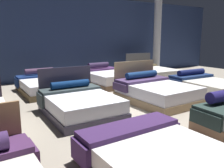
{
  "coord_description": "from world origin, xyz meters",
  "views": [
    {
      "loc": [
        -3.18,
        -4.83,
        1.79
      ],
      "look_at": [
        -0.08,
        0.29,
        0.57
      ],
      "focal_mm": 37.22,
      "sensor_mm": 36.0,
      "label": 1
    }
  ],
  "objects_px": {
    "bed_5": "(79,103)",
    "support_pillar": "(157,38)",
    "bed_1": "(163,161)",
    "bed_7": "(206,85)",
    "bed_11": "(152,73)",
    "bed_10": "(107,78)",
    "bed_6": "(156,92)",
    "bed_9": "(46,85)"
  },
  "relations": [
    {
      "from": "bed_1",
      "to": "bed_7",
      "type": "relative_size",
      "value": 1.0
    },
    {
      "from": "bed_9",
      "to": "bed_11",
      "type": "distance_m",
      "value": 4.6
    },
    {
      "from": "bed_5",
      "to": "support_pillar",
      "type": "height_order",
      "value": "support_pillar"
    },
    {
      "from": "bed_5",
      "to": "support_pillar",
      "type": "xyz_separation_m",
      "value": [
        5.81,
        3.88,
        1.49
      ]
    },
    {
      "from": "bed_6",
      "to": "bed_9",
      "type": "bearing_deg",
      "value": 127.85
    },
    {
      "from": "bed_10",
      "to": "bed_6",
      "type": "bearing_deg",
      "value": -93.5
    },
    {
      "from": "support_pillar",
      "to": "bed_6",
      "type": "bearing_deg",
      "value": -131.78
    },
    {
      "from": "bed_10",
      "to": "bed_1",
      "type": "bearing_deg",
      "value": -116.35
    },
    {
      "from": "bed_6",
      "to": "support_pillar",
      "type": "height_order",
      "value": "support_pillar"
    },
    {
      "from": "bed_5",
      "to": "bed_7",
      "type": "relative_size",
      "value": 0.89
    },
    {
      "from": "bed_9",
      "to": "bed_11",
      "type": "height_order",
      "value": "bed_11"
    },
    {
      "from": "bed_6",
      "to": "bed_11",
      "type": "distance_m",
      "value": 3.62
    },
    {
      "from": "bed_1",
      "to": "bed_5",
      "type": "distance_m",
      "value": 2.86
    },
    {
      "from": "bed_6",
      "to": "bed_7",
      "type": "relative_size",
      "value": 0.99
    },
    {
      "from": "bed_5",
      "to": "bed_10",
      "type": "height_order",
      "value": "bed_5"
    },
    {
      "from": "bed_1",
      "to": "bed_10",
      "type": "relative_size",
      "value": 1.02
    },
    {
      "from": "bed_1",
      "to": "bed_9",
      "type": "relative_size",
      "value": 1.01
    },
    {
      "from": "bed_9",
      "to": "bed_1",
      "type": "bearing_deg",
      "value": -91.44
    },
    {
      "from": "bed_6",
      "to": "support_pillar",
      "type": "distance_m",
      "value": 5.5
    },
    {
      "from": "bed_5",
      "to": "bed_6",
      "type": "bearing_deg",
      "value": -1.85
    },
    {
      "from": "support_pillar",
      "to": "bed_9",
      "type": "bearing_deg",
      "value": -168.35
    },
    {
      "from": "bed_5",
      "to": "bed_7",
      "type": "bearing_deg",
      "value": -0.66
    },
    {
      "from": "bed_7",
      "to": "bed_1",
      "type": "bearing_deg",
      "value": -146.9
    },
    {
      "from": "support_pillar",
      "to": "bed_7",
      "type": "bearing_deg",
      "value": -108.56
    },
    {
      "from": "bed_7",
      "to": "bed_11",
      "type": "distance_m",
      "value": 2.79
    },
    {
      "from": "bed_1",
      "to": "support_pillar",
      "type": "distance_m",
      "value": 9.07
    },
    {
      "from": "bed_11",
      "to": "support_pillar",
      "type": "bearing_deg",
      "value": 43.52
    },
    {
      "from": "bed_1",
      "to": "bed_9",
      "type": "xyz_separation_m",
      "value": [
        0.02,
        5.53,
        0.03
      ]
    },
    {
      "from": "bed_9",
      "to": "bed_10",
      "type": "height_order",
      "value": "bed_10"
    },
    {
      "from": "bed_1",
      "to": "bed_5",
      "type": "bearing_deg",
      "value": 86.96
    },
    {
      "from": "bed_6",
      "to": "bed_7",
      "type": "bearing_deg",
      "value": -1.83
    },
    {
      "from": "bed_1",
      "to": "bed_5",
      "type": "xyz_separation_m",
      "value": [
        0.06,
        2.86,
        0.06
      ]
    },
    {
      "from": "bed_5",
      "to": "bed_7",
      "type": "distance_m",
      "value": 4.49
    },
    {
      "from": "bed_9",
      "to": "support_pillar",
      "type": "xyz_separation_m",
      "value": [
        5.85,
        1.21,
        1.52
      ]
    },
    {
      "from": "bed_6",
      "to": "bed_10",
      "type": "xyz_separation_m",
      "value": [
        0.01,
        2.73,
        -0.02
      ]
    },
    {
      "from": "bed_6",
      "to": "bed_10",
      "type": "distance_m",
      "value": 2.73
    },
    {
      "from": "bed_5",
      "to": "bed_11",
      "type": "height_order",
      "value": "bed_11"
    },
    {
      "from": "bed_5",
      "to": "bed_9",
      "type": "height_order",
      "value": "bed_5"
    },
    {
      "from": "bed_9",
      "to": "bed_7",
      "type": "bearing_deg",
      "value": -32.25
    },
    {
      "from": "bed_11",
      "to": "support_pillar",
      "type": "xyz_separation_m",
      "value": [
        1.25,
        1.14,
        1.5
      ]
    },
    {
      "from": "bed_1",
      "to": "bed_11",
      "type": "relative_size",
      "value": 0.98
    },
    {
      "from": "bed_11",
      "to": "bed_1",
      "type": "bearing_deg",
      "value": -128.38
    }
  ]
}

